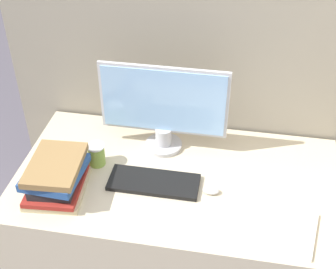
{
  "coord_description": "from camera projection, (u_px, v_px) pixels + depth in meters",
  "views": [
    {
      "loc": [
        0.23,
        -1.14,
        2.14
      ],
      "look_at": [
        -0.05,
        0.44,
        0.93
      ],
      "focal_mm": 50.0,
      "sensor_mm": 36.0,
      "label": 1
    }
  ],
  "objects": [
    {
      "name": "coffee_cup",
      "position": [
        97.0,
        155.0,
        2.13
      ],
      "size": [
        0.08,
        0.08,
        0.11
      ],
      "color": "#8CB247",
      "rests_on": "desk"
    },
    {
      "name": "monitor",
      "position": [
        163.0,
        109.0,
        2.14
      ],
      "size": [
        0.59,
        0.18,
        0.43
      ],
      "color": "#B7B7BC",
      "rests_on": "desk"
    },
    {
      "name": "mouse",
      "position": [
        211.0,
        190.0,
        2.0
      ],
      "size": [
        0.07,
        0.04,
        0.03
      ],
      "color": "silver",
      "rests_on": "desk"
    },
    {
      "name": "paper_pile",
      "position": [
        291.0,
        231.0,
        1.83
      ],
      "size": [
        0.23,
        0.27,
        0.01
      ],
      "color": "white",
      "rests_on": "desk"
    },
    {
      "name": "cubicle_panel_rear",
      "position": [
        192.0,
        104.0,
        2.37
      ],
      "size": [
        1.85,
        0.04,
        1.66
      ],
      "color": "gray",
      "rests_on": "ground_plane"
    },
    {
      "name": "book_stack",
      "position": [
        56.0,
        177.0,
        1.98
      ],
      "size": [
        0.26,
        0.31,
        0.15
      ],
      "color": "#C6B78C",
      "rests_on": "desk"
    },
    {
      "name": "keyboard",
      "position": [
        154.0,
        182.0,
        2.05
      ],
      "size": [
        0.4,
        0.16,
        0.02
      ],
      "color": "black",
      "rests_on": "desk"
    },
    {
      "name": "desk",
      "position": [
        177.0,
        231.0,
        2.31
      ],
      "size": [
        1.45,
        0.8,
        0.72
      ],
      "color": "beige",
      "rests_on": "ground_plane"
    }
  ]
}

